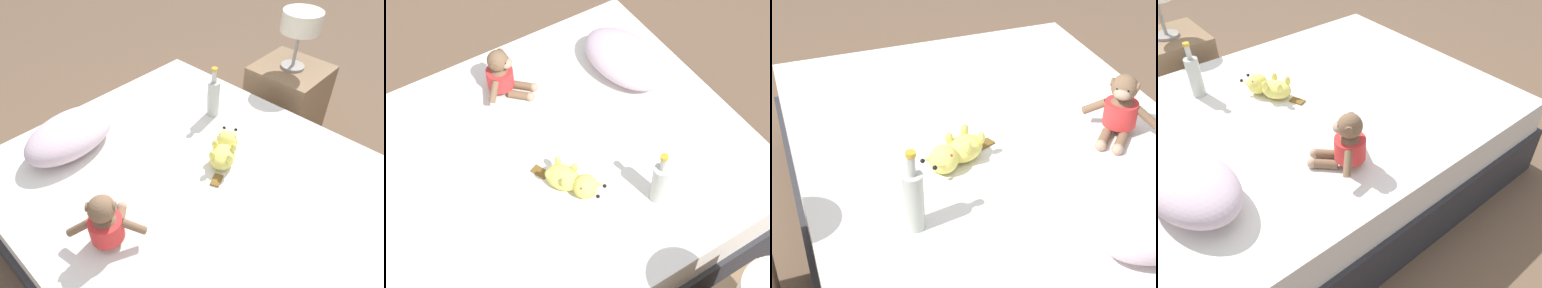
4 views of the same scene
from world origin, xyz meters
The scene contains 6 objects.
ground_plane centered at (0.00, 0.00, 0.00)m, with size 16.00×16.00×0.00m, color brown.
bed centered at (0.00, 0.00, 0.22)m, with size 1.46×1.89×0.44m.
pillow centered at (-0.25, 0.64, 0.52)m, with size 0.50×0.35×0.16m.
plush_monkey centered at (-0.44, 0.10, 0.54)m, with size 0.26×0.26×0.24m.
plush_yellow_creature centered at (0.19, 0.08, 0.49)m, with size 0.31×0.21×0.10m.
glass_bottle centered at (0.41, 0.34, 0.54)m, with size 0.06×0.06×0.27m.
Camera 2 is at (1.36, -0.64, 2.47)m, focal length 56.52 mm.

